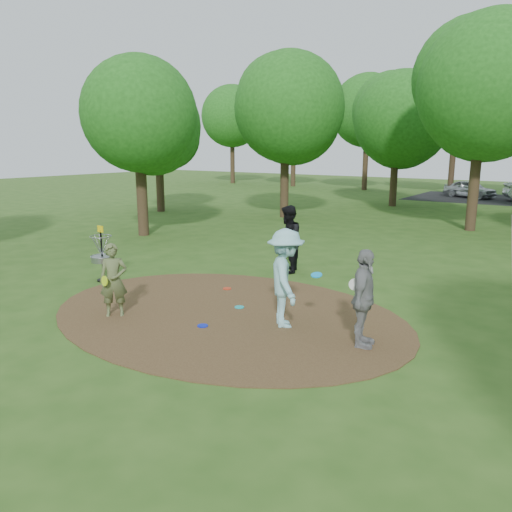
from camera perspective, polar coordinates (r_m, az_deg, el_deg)
The scene contains 12 objects.
ground at distance 11.17m, azimuth -3.51°, elevation -6.62°, with size 100.00×100.00×0.00m, color #2D5119.
dirt_clearing at distance 11.16m, azimuth -3.51°, elevation -6.57°, with size 8.40×8.40×0.02m, color #47301C.
player_observer_with_disc at distance 11.21m, azimuth -15.96°, elevation -2.69°, with size 0.69×0.69×1.62m.
player_throwing_with_disc at distance 10.15m, azimuth 3.41°, elevation -2.57°, with size 1.53×1.49×2.04m.
player_walking_with_disc at distance 14.52m, azimuth 3.65°, elevation 1.90°, with size 1.08×1.19×1.98m.
player_waiting_with_disc at distance 9.32m, azimuth 12.18°, elevation -4.80°, with size 0.68×1.16×1.85m.
disc_ground_cyan at distance 11.51m, azimuth -1.92°, elevation -5.86°, with size 0.22×0.22×0.02m, color #16AFB6.
disc_ground_blue at distance 10.42m, azimuth -6.12°, elevation -7.93°, with size 0.22×0.22×0.02m, color #0B1CCB.
disc_ground_red at distance 12.99m, azimuth -3.32°, elevation -3.73°, with size 0.22×0.22×0.02m, color red.
car_left at distance 39.31m, azimuth 23.25°, elevation 7.05°, with size 1.48×3.67×1.25m, color #B6B9BF.
disc_golf_basket at distance 14.25m, azimuth -17.22°, elevation 0.68°, with size 0.63×0.63×1.54m.
tree_ring at distance 18.67m, azimuth 24.35°, elevation 16.60°, with size 36.86×46.26×9.87m.
Camera 1 is at (6.52, -8.30, 3.65)m, focal length 35.00 mm.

